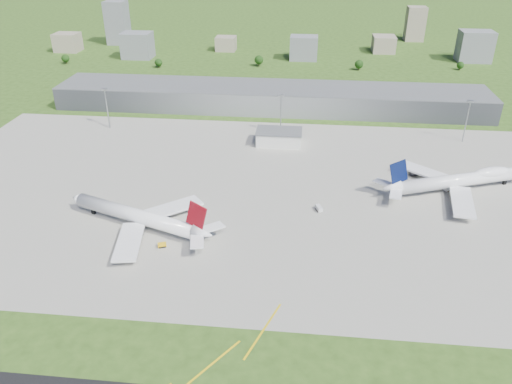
# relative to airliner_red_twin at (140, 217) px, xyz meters

# --- Properties ---
(ground) EXTENTS (1400.00, 1400.00, 0.00)m
(ground) POSITION_rel_airliner_red_twin_xyz_m (43.27, 149.25, -5.44)
(ground) COLOR #2D4C17
(ground) RESTS_ON ground
(apron) EXTENTS (360.00, 190.00, 0.08)m
(apron) POSITION_rel_airliner_red_twin_xyz_m (53.27, 39.25, -5.40)
(apron) COLOR #99968B
(apron) RESTS_ON ground
(terminal) EXTENTS (300.00, 42.00, 15.00)m
(terminal) POSITION_rel_airliner_red_twin_xyz_m (43.27, 164.25, 2.06)
(terminal) COLOR gray
(terminal) RESTS_ON ground
(ops_building) EXTENTS (26.00, 16.00, 8.00)m
(ops_building) POSITION_rel_airliner_red_twin_xyz_m (53.27, 99.25, -1.44)
(ops_building) COLOR silver
(ops_building) RESTS_ON ground
(mast_west) EXTENTS (3.50, 2.00, 25.90)m
(mast_west) POSITION_rel_airliner_red_twin_xyz_m (-56.73, 114.25, 12.26)
(mast_west) COLOR gray
(mast_west) RESTS_ON ground
(mast_center) EXTENTS (3.50, 2.00, 25.90)m
(mast_center) POSITION_rel_airliner_red_twin_xyz_m (53.27, 114.25, 12.26)
(mast_center) COLOR gray
(mast_center) RESTS_ON ground
(mast_east) EXTENTS (3.50, 2.00, 25.90)m
(mast_east) POSITION_rel_airliner_red_twin_xyz_m (163.27, 114.25, 12.26)
(mast_east) COLOR gray
(mast_east) RESTS_ON ground
(airliner_red_twin) EXTENTS (71.76, 54.41, 20.44)m
(airliner_red_twin) POSITION_rel_airliner_red_twin_xyz_m (0.00, 0.00, 0.00)
(airliner_red_twin) COLOR white
(airliner_red_twin) RESTS_ON ground
(airliner_blue_quad) EXTENTS (76.76, 58.59, 20.83)m
(airliner_blue_quad) POSITION_rel_airliner_red_twin_xyz_m (145.16, 49.69, 0.34)
(airliner_blue_quad) COLOR white
(airliner_blue_quad) RESTS_ON ground
(tug_yellow) EXTENTS (3.88, 3.04, 1.71)m
(tug_yellow) POSITION_rel_airliner_red_twin_xyz_m (12.84, -13.04, -4.55)
(tug_yellow) COLOR #E8B00D
(tug_yellow) RESTS_ON ground
(van_white_near) EXTENTS (3.62, 5.12, 2.41)m
(van_white_near) POSITION_rel_airliner_red_twin_xyz_m (76.58, 22.74, -4.22)
(van_white_near) COLOR silver
(van_white_near) RESTS_ON ground
(van_white_far) EXTENTS (5.49, 5.01, 2.62)m
(van_white_far) POSITION_rel_airliner_red_twin_xyz_m (140.35, 49.43, -4.13)
(van_white_far) COLOR white
(van_white_far) RESTS_ON ground
(bldg_far_w) EXTENTS (24.00, 20.00, 18.00)m
(bldg_far_w) POSITION_rel_airliner_red_twin_xyz_m (-176.73, 319.25, 3.56)
(bldg_far_w) COLOR gray
(bldg_far_w) RESTS_ON ground
(bldg_w) EXTENTS (28.00, 22.00, 24.00)m
(bldg_w) POSITION_rel_airliner_red_twin_xyz_m (-96.73, 299.25, 6.56)
(bldg_w) COLOR slate
(bldg_w) RESTS_ON ground
(bldg_cw) EXTENTS (20.00, 18.00, 14.00)m
(bldg_cw) POSITION_rel_airliner_red_twin_xyz_m (-16.73, 339.25, 1.56)
(bldg_cw) COLOR gray
(bldg_cw) RESTS_ON ground
(bldg_c) EXTENTS (26.00, 20.00, 22.00)m
(bldg_c) POSITION_rel_airliner_red_twin_xyz_m (63.27, 309.25, 5.56)
(bldg_c) COLOR slate
(bldg_c) RESTS_ON ground
(bldg_ce) EXTENTS (22.00, 24.00, 16.00)m
(bldg_ce) POSITION_rel_airliner_red_twin_xyz_m (143.27, 349.25, 2.56)
(bldg_ce) COLOR gray
(bldg_ce) RESTS_ON ground
(bldg_e) EXTENTS (30.00, 22.00, 28.00)m
(bldg_e) POSITION_rel_airliner_red_twin_xyz_m (223.27, 319.25, 8.56)
(bldg_e) COLOR slate
(bldg_e) RESTS_ON ground
(bldg_tall_w) EXTENTS (22.00, 20.00, 44.00)m
(bldg_tall_w) POSITION_rel_airliner_red_twin_xyz_m (-136.73, 359.25, 16.56)
(bldg_tall_w) COLOR slate
(bldg_tall_w) RESTS_ON ground
(bldg_tall_e) EXTENTS (20.00, 18.00, 36.00)m
(bldg_tall_e) POSITION_rel_airliner_red_twin_xyz_m (183.27, 409.25, 12.56)
(bldg_tall_e) COLOR gray
(bldg_tall_e) RESTS_ON ground
(tree_far_w) EXTENTS (7.20, 7.20, 8.80)m
(tree_far_w) POSITION_rel_airliner_red_twin_xyz_m (-156.73, 269.25, -0.26)
(tree_far_w) COLOR #382314
(tree_far_w) RESTS_ON ground
(tree_w) EXTENTS (6.75, 6.75, 8.25)m
(tree_w) POSITION_rel_airliner_red_twin_xyz_m (-66.73, 264.25, -0.58)
(tree_w) COLOR #382314
(tree_w) RESTS_ON ground
(tree_c) EXTENTS (8.10, 8.10, 9.90)m
(tree_c) POSITION_rel_airliner_red_twin_xyz_m (23.27, 279.25, 0.39)
(tree_c) COLOR #382314
(tree_c) RESTS_ON ground
(tree_e) EXTENTS (7.65, 7.65, 9.35)m
(tree_e) POSITION_rel_airliner_red_twin_xyz_m (113.27, 274.25, 0.07)
(tree_e) COLOR #382314
(tree_e) RESTS_ON ground
(tree_far_e) EXTENTS (6.30, 6.30, 7.70)m
(tree_far_e) POSITION_rel_airliner_red_twin_xyz_m (203.27, 284.25, -0.91)
(tree_far_e) COLOR #382314
(tree_far_e) RESTS_ON ground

